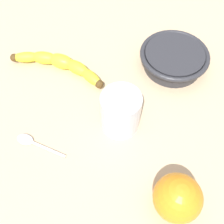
{
  "coord_description": "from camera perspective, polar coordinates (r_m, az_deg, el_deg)",
  "views": [
    {
      "loc": [
        10.13,
        -30.58,
        55.64
      ],
      "look_at": [
        5.27,
        1.46,
        5.0
      ],
      "focal_mm": 45.68,
      "sensor_mm": 36.0,
      "label": 1
    }
  ],
  "objects": [
    {
      "name": "wooden_tabletop",
      "position": [
        0.63,
        -4.95,
        -2.22
      ],
      "size": [
        120.0,
        120.0,
        3.0
      ],
      "primitive_type": "cube",
      "color": "tan",
      "rests_on": "ground"
    },
    {
      "name": "banana",
      "position": [
        0.7,
        -10.41,
        9.46
      ],
      "size": [
        23.79,
        9.11,
        3.52
      ],
      "rotation": [
        0.0,
        0.0,
        2.92
      ],
      "color": "yellow",
      "rests_on": "wooden_tabletop"
    },
    {
      "name": "smoothie_glass",
      "position": [
        0.57,
        1.73,
        -0.24
      ],
      "size": [
        7.98,
        7.98,
        9.43
      ],
      "color": "silver",
      "rests_on": "wooden_tabletop"
    },
    {
      "name": "ceramic_bowl",
      "position": [
        0.7,
        12.28,
        10.48
      ],
      "size": [
        16.38,
        16.38,
        4.41
      ],
      "color": "#2D2D33",
      "rests_on": "wooden_tabletop"
    },
    {
      "name": "orange_fruit",
      "position": [
        0.51,
        12.99,
        -16.39
      ],
      "size": [
        8.52,
        8.52,
        8.52
      ],
      "primitive_type": "sphere",
      "color": "orange",
      "rests_on": "wooden_tabletop"
    },
    {
      "name": "teaspoon",
      "position": [
        0.61,
        -16.45,
        -5.49
      ],
      "size": [
        11.18,
        4.39,
        0.8
      ],
      "rotation": [
        0.0,
        0.0,
        2.87
      ],
      "color": "silver",
      "rests_on": "wooden_tabletop"
    }
  ]
}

